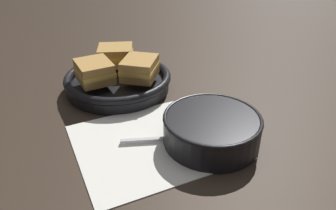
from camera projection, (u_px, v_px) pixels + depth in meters
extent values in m
plane|color=#382B21|center=(163.00, 125.00, 0.67)|extent=(4.00, 4.00, 0.00)
cube|color=white|center=(155.00, 141.00, 0.62)|extent=(0.30, 0.26, 0.00)
cylinder|color=black|center=(212.00, 130.00, 0.60)|extent=(0.18, 0.18, 0.06)
cylinder|color=orange|center=(212.00, 123.00, 0.59)|extent=(0.16, 0.16, 0.01)
torus|color=black|center=(213.00, 118.00, 0.59)|extent=(0.18, 0.18, 0.01)
cube|color=silver|center=(149.00, 140.00, 0.61)|extent=(0.10, 0.05, 0.01)
ellipsoid|color=silver|center=(191.00, 137.00, 0.62)|extent=(0.06, 0.04, 0.01)
cylinder|color=black|center=(119.00, 85.00, 0.80)|extent=(0.24, 0.24, 0.02)
torus|color=black|center=(118.00, 77.00, 0.79)|extent=(0.26, 0.26, 0.02)
cube|color=#C18E47|center=(116.00, 61.00, 0.83)|extent=(0.11, 0.10, 0.02)
cube|color=gold|center=(116.00, 55.00, 0.82)|extent=(0.11, 0.10, 0.01)
cube|color=#C18E47|center=(115.00, 50.00, 0.81)|extent=(0.11, 0.10, 0.02)
cube|color=#C18E47|center=(95.00, 77.00, 0.74)|extent=(0.07, 0.08, 0.02)
cube|color=gold|center=(94.00, 71.00, 0.74)|extent=(0.08, 0.09, 0.01)
cube|color=#C18E47|center=(94.00, 66.00, 0.73)|extent=(0.07, 0.08, 0.02)
cube|color=#C18E47|center=(140.00, 74.00, 0.76)|extent=(0.11, 0.11, 0.02)
cube|color=gold|center=(140.00, 68.00, 0.75)|extent=(0.11, 0.11, 0.01)
cube|color=#C18E47|center=(140.00, 62.00, 0.74)|extent=(0.11, 0.11, 0.02)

